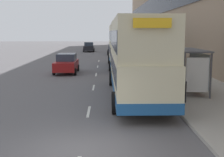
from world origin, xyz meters
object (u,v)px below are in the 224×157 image
at_px(car_2, 66,63).
at_px(pedestrian_2, 161,69).
at_px(pedestrian_at_shelter, 189,71).
at_px(litter_bin, 181,92).
at_px(bus_shelter, 192,63).
at_px(double_decker_bus_near, 136,56).
at_px(car_0, 89,47).
at_px(double_decker_bus_ahead, 122,45).
at_px(car_1, 113,49).

distance_m(car_2, pedestrian_2, 9.71).
height_order(pedestrian_at_shelter, litter_bin, pedestrian_at_shelter).
height_order(bus_shelter, double_decker_bus_near, double_decker_bus_near).
xyz_separation_m(car_0, litter_bin, (6.71, -42.22, -0.19)).
bearing_deg(pedestrian_2, car_0, 100.56).
bearing_deg(car_0, bus_shelter, 101.30).
distance_m(double_decker_bus_ahead, litter_bin, 16.94).
height_order(bus_shelter, car_2, bus_shelter).
xyz_separation_m(double_decker_bus_near, car_1, (-0.36, 32.72, -1.45)).
xyz_separation_m(car_0, car_1, (4.28, -7.61, -0.02)).
bearing_deg(double_decker_bus_ahead, double_decker_bus_near, -90.25).
xyz_separation_m(bus_shelter, car_0, (-7.94, 39.74, -1.02)).
bearing_deg(double_decker_bus_ahead, bus_shelter, -77.24).
height_order(car_1, pedestrian_at_shelter, pedestrian_at_shelter).
relative_size(bus_shelter, pedestrian_at_shelter, 2.65).
height_order(double_decker_bus_ahead, pedestrian_at_shelter, double_decker_bus_ahead).
bearing_deg(pedestrian_2, double_decker_bus_near, -117.57).
bearing_deg(pedestrian_at_shelter, bus_shelter, -102.97).
bearing_deg(double_decker_bus_near, car_2, 115.99).
height_order(car_1, litter_bin, car_1).
bearing_deg(bus_shelter, car_0, 101.30).
height_order(double_decker_bus_ahead, car_0, double_decker_bus_ahead).
height_order(double_decker_bus_ahead, pedestrian_2, double_decker_bus_ahead).
bearing_deg(car_2, car_1, -102.12).
relative_size(double_decker_bus_near, double_decker_bus_ahead, 1.03).
bearing_deg(double_decker_bus_ahead, car_2, -140.10).
bearing_deg(car_1, car_0, 119.38).
height_order(car_0, pedestrian_at_shelter, car_0).
bearing_deg(litter_bin, double_decker_bus_ahead, 96.84).
distance_m(double_decker_bus_near, litter_bin, 3.24).
distance_m(car_1, litter_bin, 34.70).
bearing_deg(bus_shelter, car_1, 96.49).
bearing_deg(pedestrian_at_shelter, double_decker_bus_ahead, 110.83).
relative_size(car_2, litter_bin, 4.29).
height_order(double_decker_bus_ahead, car_1, double_decker_bus_ahead).
height_order(double_decker_bus_near, pedestrian_2, double_decker_bus_near).
bearing_deg(bus_shelter, pedestrian_at_shelter, 77.03).
distance_m(car_0, pedestrian_at_shelter, 37.19).
bearing_deg(bus_shelter, car_2, 130.32).
distance_m(bus_shelter, pedestrian_at_shelter, 3.80).
bearing_deg(litter_bin, car_2, 120.14).
bearing_deg(car_2, pedestrian_2, 138.32).
distance_m(double_decker_bus_near, pedestrian_2, 4.74).
relative_size(car_2, pedestrian_2, 2.48).
xyz_separation_m(bus_shelter, car_1, (-3.65, 32.13, -1.04)).
relative_size(bus_shelter, pedestrian_2, 2.31).
height_order(double_decker_bus_near, double_decker_bus_ahead, same).
xyz_separation_m(bus_shelter, pedestrian_at_shelter, (0.83, 3.59, -0.93)).
xyz_separation_m(pedestrian_2, litter_bin, (-0.05, -5.95, -0.40)).
xyz_separation_m(car_0, pedestrian_2, (6.76, -36.27, 0.21)).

